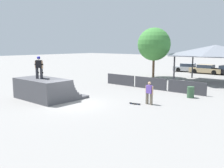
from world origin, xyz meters
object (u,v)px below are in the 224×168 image
Objects in this scene: trash_bin at (191,92)px; parked_car_tan at (206,69)px; skater_on_deck at (39,66)px; parked_car_silver at (188,68)px; bystander_walking at (149,92)px; tree_beside_pavilion at (154,44)px; skateboard_on_deck at (45,78)px; skateboard_on_ground at (135,103)px.

parked_car_tan is (-5.17, 17.02, 0.18)m from trash_bin.
parked_car_silver is at bearing 61.99° from skater_on_deck.
bystander_walking is at bearing -78.25° from parked_car_tan.
skater_on_deck is 16.37m from tree_beside_pavilion.
tree_beside_pavilion is 9.80m from parked_car_silver.
parked_car_silver is at bearing 114.61° from trash_bin.
tree_beside_pavilion is at bearing -110.45° from parked_car_tan.
tree_beside_pavilion is (-0.37, 16.29, 1.59)m from skater_on_deck.
tree_beside_pavilion is 1.36× the size of parked_car_tan.
skateboard_on_deck reaches higher than skateboard_on_ground.
skater_on_deck reaches higher than skateboard_on_ground.
skateboard_on_deck reaches higher than parked_car_tan.
tree_beside_pavilion is at bearing -102.91° from parked_car_silver.
bystander_walking is 1.27m from skateboard_on_ground.
skater_on_deck is at bearing -88.70° from tree_beside_pavilion.
trash_bin is (7.62, 7.70, -1.17)m from skateboard_on_deck.
parked_car_tan is at bearing -96.57° from skateboard_on_ground.
skater_on_deck is at bearing -100.26° from parked_car_silver.
skater_on_deck is 1.93× the size of skateboard_on_deck.
skateboard_on_deck is at bearing -99.04° from parked_car_silver.
parked_car_tan is at bearing 68.55° from tree_beside_pavilion.
bystander_walking is at bearing -59.38° from tree_beside_pavilion.
bystander_walking is (6.97, 3.90, -1.62)m from skater_on_deck.
parked_car_tan is at bearing 55.32° from skater_on_deck.
tree_beside_pavilion is (-0.91, 16.17, 2.48)m from skateboard_on_deck.
skater_on_deck is at bearing -95.86° from parked_car_tan.
skater_on_deck is 25.10m from parked_car_tan.
skater_on_deck is 8.15m from bystander_walking.
skateboard_on_deck is at bearing -134.69° from trash_bin.
skater_on_deck reaches higher than skateboard_on_deck.
skater_on_deck is 0.36× the size of parked_car_silver.
parked_car_silver is at bearing -89.62° from skateboard_on_ground.
skateboard_on_ground is at bearing -0.00° from skater_on_deck.
skateboard_on_deck is at bearing -94.65° from parked_car_tan.
tree_beside_pavilion is 7.14× the size of trash_bin.
tree_beside_pavilion reaches higher than skater_on_deck.
skateboard_on_deck is 0.14× the size of tree_beside_pavilion.
skateboard_on_deck is at bearing 14.05° from skateboard_on_ground.
bystander_walking is 4.13m from trash_bin.
parked_car_tan is at bearing 106.90° from trash_bin.
parked_car_silver reaches higher than trash_bin.
parked_car_silver is (-6.88, 21.56, -0.26)m from bystander_walking.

